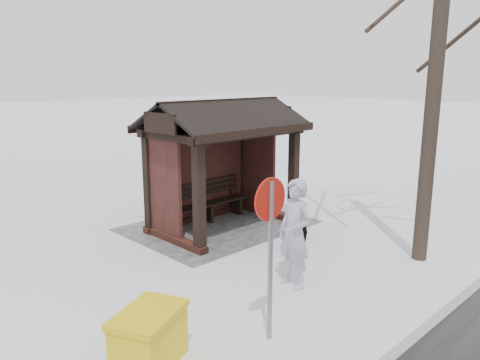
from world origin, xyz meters
name	(u,v)px	position (x,y,z in m)	size (l,w,h in m)	color
ground	(224,228)	(0.00, 0.00, 0.00)	(120.00, 120.00, 0.00)	white
kerb	(455,305)	(0.00, 5.50, 0.01)	(120.00, 0.15, 0.06)	gray
trampled_patch	(219,225)	(0.00, -0.20, 0.01)	(4.20, 3.20, 0.02)	gray
bus_shelter	(219,138)	(0.00, -0.16, 2.17)	(3.60, 2.40, 3.09)	#3B1D15
pedestrian	(295,234)	(1.29, 3.22, 0.96)	(0.70, 0.46, 1.92)	#B1A4C0
dog	(296,233)	(-0.20, 2.06, 0.32)	(0.34, 0.75, 0.63)	black
grit_bin	(149,338)	(4.40, 3.42, 0.38)	(1.16, 1.01, 0.75)	#DBBA0C
road_sign	(270,225)	(2.85, 4.04, 1.67)	(0.59, 0.10, 2.32)	slate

